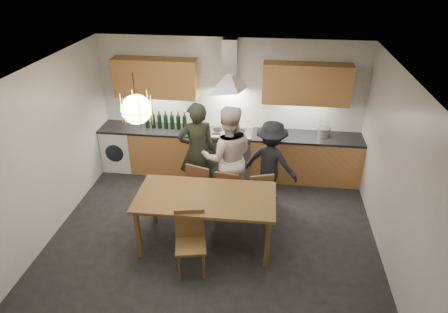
# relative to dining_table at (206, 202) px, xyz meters

# --- Properties ---
(ground) EXTENTS (5.00, 5.00, 0.00)m
(ground) POSITION_rel_dining_table_xyz_m (0.08, 0.18, -0.75)
(ground) COLOR black
(ground) RESTS_ON ground
(room_shell) EXTENTS (5.02, 4.52, 2.61)m
(room_shell) POSITION_rel_dining_table_xyz_m (0.08, 0.18, 0.96)
(room_shell) COLOR white
(room_shell) RESTS_ON ground
(counter_run) EXTENTS (5.00, 0.62, 0.90)m
(counter_run) POSITION_rel_dining_table_xyz_m (0.10, 2.13, -0.30)
(counter_run) COLOR tan
(counter_run) RESTS_ON ground
(range_stove) EXTENTS (0.90, 0.60, 0.92)m
(range_stove) POSITION_rel_dining_table_xyz_m (0.08, 2.12, -0.31)
(range_stove) COLOR silver
(range_stove) RESTS_ON ground
(wall_fixtures) EXTENTS (4.30, 0.54, 1.10)m
(wall_fixtures) POSITION_rel_dining_table_xyz_m (0.08, 2.24, 1.12)
(wall_fixtures) COLOR tan
(wall_fixtures) RESTS_ON ground
(pendant_lamp) EXTENTS (0.43, 0.43, 0.70)m
(pendant_lamp) POSITION_rel_dining_table_xyz_m (-0.92, 0.08, 1.35)
(pendant_lamp) COLOR black
(pendant_lamp) RESTS_ON ground
(dining_table) EXTENTS (2.02, 1.03, 0.85)m
(dining_table) POSITION_rel_dining_table_xyz_m (0.00, 0.00, 0.00)
(dining_table) COLOR brown
(dining_table) RESTS_ON ground
(chair_back_left) EXTENTS (0.52, 0.52, 0.92)m
(chair_back_left) POSITION_rel_dining_table_xyz_m (-0.23, 0.81, -0.22)
(chair_back_left) COLOR brown
(chair_back_left) RESTS_ON ground
(chair_back_mid) EXTENTS (0.45, 0.45, 0.86)m
(chair_back_mid) POSITION_rel_dining_table_xyz_m (0.24, 0.75, -0.26)
(chair_back_mid) COLOR brown
(chair_back_mid) RESTS_ON ground
(chair_back_right) EXTENTS (0.49, 0.49, 0.85)m
(chair_back_right) POSITION_rel_dining_table_xyz_m (0.75, 0.77, -0.26)
(chair_back_right) COLOR brown
(chair_back_right) RESTS_ON ground
(chair_front) EXTENTS (0.49, 0.49, 0.91)m
(chair_front) POSITION_rel_dining_table_xyz_m (-0.13, -0.53, -0.23)
(chair_front) COLOR brown
(chair_front) RESTS_ON ground
(person_left) EXTENTS (0.76, 0.64, 1.78)m
(person_left) POSITION_rel_dining_table_xyz_m (-0.37, 1.29, 0.14)
(person_left) COLOR black
(person_left) RESTS_ON ground
(person_mid) EXTENTS (1.00, 0.85, 1.81)m
(person_mid) POSITION_rel_dining_table_xyz_m (0.19, 1.09, 0.16)
(person_mid) COLOR beige
(person_mid) RESTS_ON ground
(person_right) EXTENTS (1.10, 0.88, 1.49)m
(person_right) POSITION_rel_dining_table_xyz_m (0.91, 1.32, -0.00)
(person_right) COLOR black
(person_right) RESTS_ON ground
(mixing_bowl) EXTENTS (0.27, 0.27, 0.07)m
(mixing_bowl) POSITION_rel_dining_table_xyz_m (1.00, 2.05, 0.18)
(mixing_bowl) COLOR silver
(mixing_bowl) RESTS_ON counter_run
(stock_pot) EXTENTS (0.28, 0.28, 0.16)m
(stock_pot) POSITION_rel_dining_table_xyz_m (1.85, 2.17, 0.23)
(stock_pot) COLOR silver
(stock_pot) RESTS_ON counter_run
(wine_bottles) EXTENTS (0.82, 0.08, 0.35)m
(wine_bottles) POSITION_rel_dining_table_xyz_m (-1.14, 2.15, 0.32)
(wine_bottles) COLOR black
(wine_bottles) RESTS_ON counter_run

